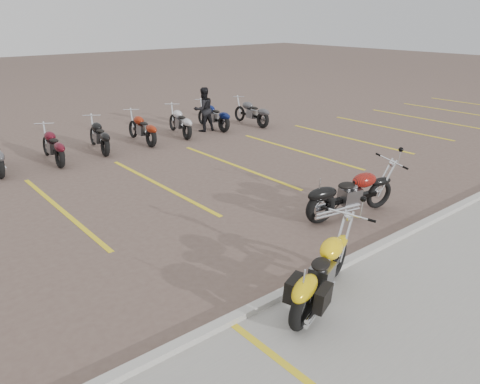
% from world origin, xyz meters
% --- Properties ---
extents(ground, '(100.00, 100.00, 0.00)m').
position_xyz_m(ground, '(0.00, 0.00, 0.00)').
color(ground, brown).
rests_on(ground, ground).
extents(concrete_apron, '(60.00, 5.00, 0.01)m').
position_xyz_m(concrete_apron, '(0.00, -4.50, 0.01)').
color(concrete_apron, '#9E9B93').
rests_on(concrete_apron, ground).
extents(curb, '(60.00, 0.18, 0.12)m').
position_xyz_m(curb, '(0.00, -2.00, 0.06)').
color(curb, '#ADAAA3').
rests_on(curb, ground).
extents(parking_stripes, '(38.00, 5.50, 0.01)m').
position_xyz_m(parking_stripes, '(0.00, 4.00, 0.00)').
color(parking_stripes, yellow).
rests_on(parking_stripes, ground).
extents(yellow_cruiser, '(2.26, 1.01, 0.98)m').
position_xyz_m(yellow_cruiser, '(-0.85, -2.45, 0.48)').
color(yellow_cruiser, black).
rests_on(yellow_cruiser, ground).
extents(flame_cruiser, '(2.44, 0.63, 1.01)m').
position_xyz_m(flame_cruiser, '(2.27, -0.55, 0.50)').
color(flame_cruiser, black).
rests_on(flame_cruiser, ground).
extents(person_b, '(0.91, 0.74, 1.72)m').
position_xyz_m(person_b, '(4.60, 8.40, 0.86)').
color(person_b, black).
rests_on(person_b, ground).
extents(bg_bike_row, '(17.39, 2.07, 1.10)m').
position_xyz_m(bg_bike_row, '(-1.50, 8.26, 0.55)').
color(bg_bike_row, black).
rests_on(bg_bike_row, ground).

